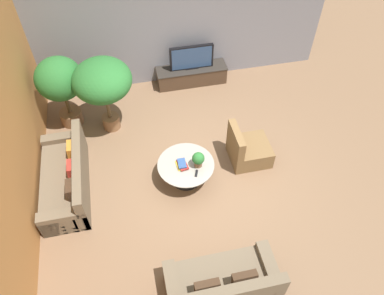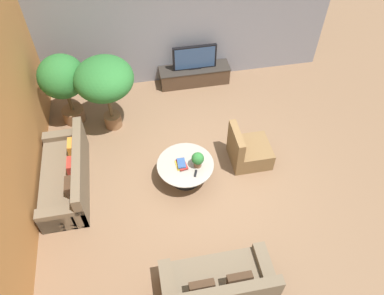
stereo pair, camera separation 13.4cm
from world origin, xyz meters
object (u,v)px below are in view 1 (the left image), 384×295
at_px(media_console, 192,75).
at_px(couch_by_wall, 67,179).
at_px(television, 192,58).
at_px(potted_palm_corner, 102,82).
at_px(potted_palm_tall, 60,82).
at_px(armchair_wicker, 247,150).
at_px(potted_plant_tabletop, 198,159).
at_px(couch_near_entry, 222,285).
at_px(coffee_table, 186,169).

xyz_separation_m(media_console, couch_by_wall, (-3.04, -2.70, 0.05)).
xyz_separation_m(television, potted_palm_corner, (-2.10, -1.17, 0.54)).
xyz_separation_m(couch_by_wall, potted_palm_tall, (0.07, 1.88, 0.87)).
bearing_deg(potted_palm_tall, couch_by_wall, -92.03).
distance_m(media_console, armchair_wicker, 2.78).
distance_m(armchair_wicker, potted_palm_corner, 3.27).
bearing_deg(potted_plant_tabletop, potted_palm_corner, 129.90).
bearing_deg(potted_plant_tabletop, television, 80.09).
bearing_deg(couch_by_wall, couch_near_entry, 42.25).
distance_m(couch_near_entry, potted_palm_corner, 4.50).
height_order(armchair_wicker, potted_palm_tall, potted_palm_tall).
distance_m(coffee_table, armchair_wicker, 1.37).
height_order(couch_by_wall, potted_plant_tabletop, couch_by_wall).
bearing_deg(couch_by_wall, potted_palm_corner, 148.43).
bearing_deg(armchair_wicker, potted_palm_corner, 60.11).
relative_size(couch_near_entry, potted_plant_tabletop, 5.27).
bearing_deg(potted_palm_tall, media_console, 15.46).
distance_m(armchair_wicker, potted_plant_tabletop, 1.23).
bearing_deg(potted_plant_tabletop, media_console, 80.10).
bearing_deg(couch_near_entry, potted_plant_tabletop, -93.24).
relative_size(armchair_wicker, potted_palm_tall, 0.51).
xyz_separation_m(couch_by_wall, couch_near_entry, (2.38, -2.62, 0.00)).
bearing_deg(coffee_table, armchair_wicker, 10.63).
bearing_deg(media_console, potted_palm_corner, -150.82).
bearing_deg(couch_near_entry, television, -97.08).
relative_size(television, couch_by_wall, 0.51).
bearing_deg(potted_plant_tabletop, coffee_table, 160.94).
bearing_deg(television, potted_palm_tall, -164.57).
relative_size(coffee_table, couch_by_wall, 0.53).
bearing_deg(couch_by_wall, armchair_wicker, 89.71).
bearing_deg(potted_palm_corner, couch_near_entry, -70.84).
relative_size(television, potted_palm_corner, 0.61).
relative_size(media_console, potted_palm_tall, 1.03).
xyz_separation_m(television, coffee_table, (-0.76, -2.97, -0.43)).
height_order(couch_by_wall, couch_near_entry, same).
distance_m(coffee_table, potted_plant_tabletop, 0.40).
relative_size(media_console, couch_near_entry, 1.00).
relative_size(coffee_table, potted_palm_corner, 0.63).
relative_size(armchair_wicker, potted_palm_corner, 0.49).
relative_size(couch_by_wall, armchair_wicker, 2.41).
distance_m(television, couch_by_wall, 4.09).
xyz_separation_m(coffee_table, potted_plant_tabletop, (0.23, -0.08, 0.32)).
bearing_deg(potted_palm_tall, potted_palm_corner, -21.95).
distance_m(media_console, couch_by_wall, 4.07).
xyz_separation_m(couch_by_wall, armchair_wicker, (3.63, -0.02, -0.01)).
height_order(couch_near_entry, armchair_wicker, armchair_wicker).
relative_size(media_console, couch_by_wall, 0.85).
bearing_deg(potted_plant_tabletop, potted_palm_tall, 137.61).
height_order(couch_near_entry, potted_palm_tall, potted_palm_tall).
height_order(television, potted_palm_tall, potted_palm_tall).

